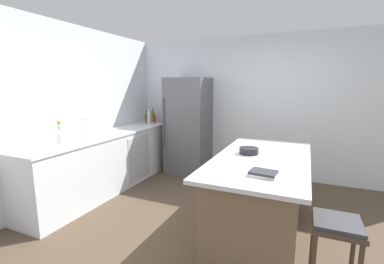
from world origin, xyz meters
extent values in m
plane|color=#4C3D2D|center=(0.00, 0.00, 0.00)|extent=(7.20, 7.20, 0.00)
cube|color=silver|center=(0.00, 2.25, 1.30)|extent=(6.00, 0.10, 2.60)
cube|color=silver|center=(-2.45, 0.00, 1.30)|extent=(0.10, 6.00, 2.60)
cube|color=silver|center=(-2.08, 0.57, 0.45)|extent=(0.63, 3.07, 0.91)
cube|color=silver|center=(-2.08, 0.57, 0.92)|extent=(0.66, 3.10, 0.03)
cube|color=#B2B5BA|center=(-1.77, 0.95, 0.45)|extent=(0.01, 0.60, 0.76)
cube|color=#7A6047|center=(0.44, 0.14, 0.44)|extent=(0.82, 1.76, 0.88)
cube|color=silver|center=(0.44, 0.14, 0.90)|extent=(0.98, 1.96, 0.04)
cube|color=#56565B|center=(-1.23, 1.86, 0.92)|extent=(0.77, 0.69, 1.84)
cylinder|color=#4C4C51|center=(-1.58, 1.49, 1.01)|extent=(0.02, 0.02, 0.92)
cylinder|color=#473828|center=(0.98, -0.43, 0.31)|extent=(0.04, 0.04, 0.61)
cylinder|color=#473828|center=(1.28, -0.43, 0.31)|extent=(0.04, 0.04, 0.61)
cube|color=#473828|center=(1.13, -0.58, 0.63)|extent=(0.36, 0.36, 0.04)
cube|color=#38383D|center=(1.13, -0.58, 0.67)|extent=(0.34, 0.34, 0.03)
cylinder|color=silver|center=(-2.14, 0.10, 0.95)|extent=(0.05, 0.05, 0.02)
cylinder|color=silver|center=(-2.14, 0.10, 1.10)|extent=(0.02, 0.02, 0.28)
cylinder|color=silver|center=(-2.08, 0.10, 1.22)|extent=(0.14, 0.02, 0.02)
cylinder|color=silver|center=(-2.11, -0.33, 1.00)|extent=(0.08, 0.08, 0.13)
cylinder|color=#4C7F3D|center=(-2.12, -0.32, 1.10)|extent=(0.01, 0.03, 0.22)
sphere|color=orange|center=(-2.12, -0.32, 1.21)|extent=(0.04, 0.04, 0.04)
cylinder|color=#4C7F3D|center=(-2.10, -0.33, 1.11)|extent=(0.01, 0.02, 0.25)
sphere|color=orange|center=(-2.10, -0.33, 1.23)|extent=(0.04, 0.04, 0.04)
cylinder|color=#4C7F3D|center=(-2.09, -0.32, 1.10)|extent=(0.01, 0.04, 0.23)
sphere|color=orange|center=(-2.09, -0.32, 1.21)|extent=(0.04, 0.04, 0.04)
cylinder|color=olive|center=(-2.13, 2.01, 1.04)|extent=(0.06, 0.06, 0.22)
cylinder|color=olive|center=(-2.13, 2.01, 1.19)|extent=(0.03, 0.03, 0.07)
cylinder|color=black|center=(-2.13, 2.01, 1.23)|extent=(0.03, 0.03, 0.01)
cylinder|color=red|center=(-2.02, 1.90, 1.01)|extent=(0.04, 0.04, 0.15)
cylinder|color=red|center=(-2.02, 1.90, 1.10)|extent=(0.02, 0.02, 0.04)
cylinder|color=black|center=(-2.02, 1.90, 1.13)|extent=(0.02, 0.02, 0.01)
cylinder|color=brown|center=(-2.16, 1.81, 1.03)|extent=(0.08, 0.08, 0.18)
cylinder|color=brown|center=(-2.16, 1.81, 1.15)|extent=(0.03, 0.03, 0.06)
cylinder|color=black|center=(-2.16, 1.81, 1.19)|extent=(0.03, 0.03, 0.01)
cylinder|color=silver|center=(-2.05, 1.72, 1.06)|extent=(0.06, 0.06, 0.26)
cylinder|color=silver|center=(-2.05, 1.72, 1.22)|extent=(0.03, 0.03, 0.07)
cylinder|color=black|center=(-2.05, 1.72, 1.26)|extent=(0.03, 0.03, 0.01)
cube|color=silver|center=(0.55, -0.47, 0.93)|extent=(0.21, 0.18, 0.02)
cube|color=#2D2D33|center=(0.55, -0.47, 0.95)|extent=(0.24, 0.20, 0.02)
cylinder|color=black|center=(0.28, 0.23, 0.95)|extent=(0.22, 0.22, 0.07)
camera|label=1|loc=(0.85, -2.72, 1.70)|focal=24.44mm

